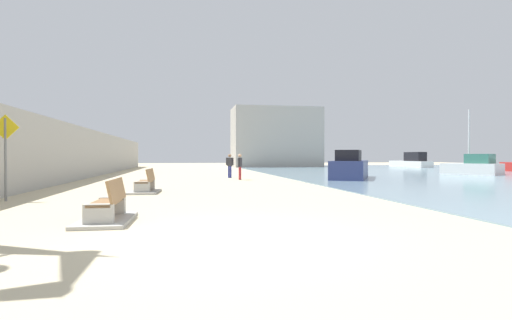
{
  "coord_description": "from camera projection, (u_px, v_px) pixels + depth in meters",
  "views": [
    {
      "loc": [
        -0.7,
        -7.21,
        1.5
      ],
      "look_at": [
        2.55,
        10.59,
        1.32
      ],
      "focal_mm": 27.54,
      "sensor_mm": 36.0,
      "label": 1
    }
  ],
  "objects": [
    {
      "name": "person_walking",
      "position": [
        240.0,
        165.0,
        24.68
      ],
      "size": [
        0.32,
        0.47,
        1.64
      ],
      "color": "#B22D33",
      "rests_on": "ground"
    },
    {
      "name": "seawall",
      "position": [
        70.0,
        153.0,
        23.57
      ],
      "size": [
        0.8,
        64.0,
        3.37
      ],
      "primitive_type": "cube",
      "color": "#ADAAA3",
      "rests_on": "ground"
    },
    {
      "name": "boat_distant",
      "position": [
        412.0,
        162.0,
        52.99
      ],
      "size": [
        1.99,
        7.62,
        1.99
      ],
      "color": "white",
      "rests_on": "water_bay"
    },
    {
      "name": "bench_far",
      "position": [
        146.0,
        187.0,
        16.09
      ],
      "size": [
        1.23,
        2.16,
        0.98
      ],
      "color": "#ADAAA3",
      "rests_on": "ground"
    },
    {
      "name": "boat_mid_bay",
      "position": [
        350.0,
        167.0,
        25.59
      ],
      "size": [
        4.62,
        6.13,
        1.84
      ],
      "color": "navy",
      "rests_on": "water_bay"
    },
    {
      "name": "person_standing",
      "position": [
        230.0,
        164.0,
        26.87
      ],
      "size": [
        0.51,
        0.27,
        1.64
      ],
      "color": "navy",
      "rests_on": "ground"
    },
    {
      "name": "ground_plane",
      "position": [
        196.0,
        180.0,
        24.94
      ],
      "size": [
        120.0,
        120.0,
        0.0
      ],
      "primitive_type": "plane",
      "color": "#C6B793"
    },
    {
      "name": "bench_near",
      "position": [
        107.0,
        212.0,
        8.92
      ],
      "size": [
        1.15,
        2.13,
        0.98
      ],
      "color": "#ADAAA3",
      "rests_on": "ground"
    },
    {
      "name": "harbor_building",
      "position": [
        276.0,
        138.0,
        54.57
      ],
      "size": [
        12.0,
        6.0,
        8.15
      ],
      "primitive_type": "cube",
      "color": "#ADAAA3",
      "rests_on": "ground"
    },
    {
      "name": "boat_far_right",
      "position": [
        473.0,
        167.0,
        31.25
      ],
      "size": [
        3.98,
        4.64,
        5.21
      ],
      "color": "white",
      "rests_on": "water_bay"
    },
    {
      "name": "pedestrian_sign",
      "position": [
        5.0,
        147.0,
        12.98
      ],
      "size": [
        0.85,
        0.08,
        2.88
      ],
      "color": "slate",
      "rests_on": "ground"
    }
  ]
}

